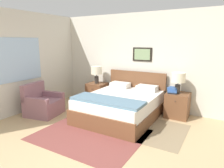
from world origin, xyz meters
TOP-DOWN VIEW (x-y plane):
  - ground_plane at (0.00, 0.00)m, footprint 16.00×16.00m
  - wall_back at (-0.00, 3.09)m, footprint 7.56×0.09m
  - wall_left at (-2.61, 1.50)m, footprint 0.08×5.46m
  - area_rug_main at (-0.26, 0.87)m, footprint 2.08×1.67m
  - area_rug_bedside at (0.92, 1.70)m, footprint 1.00×1.33m
  - bed at (-0.17, 2.02)m, footprint 1.65×1.99m
  - armchair at (-2.00, 1.21)m, footprint 0.88×0.89m
  - nightstand_near_window at (-1.36, 2.75)m, footprint 0.54×0.54m
  - nightstand_by_door at (1.02, 2.75)m, footprint 0.54×0.54m
  - table_lamp_near_window at (-1.36, 2.72)m, footprint 0.33×0.33m
  - table_lamp_by_door at (1.00, 2.72)m, footprint 0.33×0.33m
  - book_thick_bottom at (0.90, 2.70)m, footprint 0.22×0.27m
  - book_hardcover_middle at (0.90, 2.70)m, footprint 0.25×0.30m
  - book_novel_upper at (0.90, 2.70)m, footprint 0.22×0.22m
  - book_slim_near_top at (0.90, 2.70)m, footprint 0.24×0.24m

SIDE VIEW (x-z plane):
  - ground_plane at x=0.00m, z-range 0.00..0.00m
  - area_rug_main at x=-0.26m, z-range 0.00..0.01m
  - area_rug_bedside at x=0.92m, z-range 0.00..0.01m
  - armchair at x=-2.00m, z-range -0.13..0.67m
  - nightstand_near_window at x=-1.36m, z-range 0.00..0.61m
  - nightstand_by_door at x=1.02m, z-range 0.00..0.61m
  - bed at x=-0.17m, z-range -0.20..0.82m
  - book_thick_bottom at x=0.90m, z-range 0.61..0.64m
  - book_hardcover_middle at x=0.90m, z-range 0.64..0.68m
  - book_novel_upper at x=0.90m, z-range 0.68..0.72m
  - book_slim_near_top at x=0.90m, z-range 0.72..0.75m
  - table_lamp_near_window at x=-1.36m, z-range 0.71..1.22m
  - table_lamp_by_door at x=1.00m, z-range 0.71..1.22m
  - wall_back at x=0.00m, z-range 0.00..2.60m
  - wall_left at x=-2.61m, z-range 0.00..2.60m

